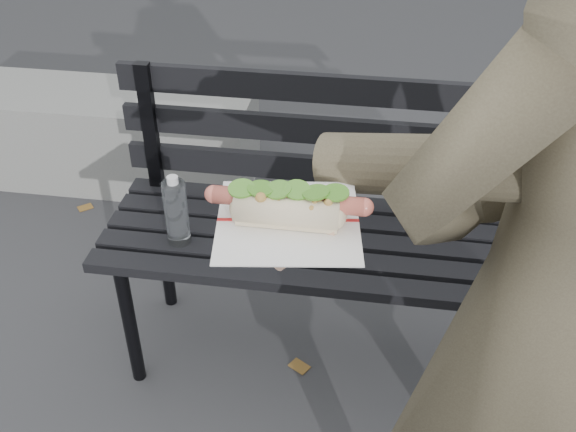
% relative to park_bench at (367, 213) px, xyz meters
% --- Properties ---
extents(park_bench, '(1.50, 0.44, 0.88)m').
position_rel_park_bench_xyz_m(park_bench, '(0.00, 0.00, 0.00)').
color(park_bench, black).
rests_on(park_bench, ground).
extents(concrete_block, '(1.20, 0.40, 0.40)m').
position_rel_park_bench_xyz_m(concrete_block, '(-1.12, 0.87, -0.32)').
color(concrete_block, slate).
rests_on(concrete_block, ground).
extents(person, '(0.76, 0.65, 1.76)m').
position_rel_park_bench_xyz_m(person, '(0.32, -0.74, 0.36)').
color(person, '#484030').
rests_on(person, ground).
extents(held_hotdog, '(0.64, 0.31, 0.20)m').
position_rel_park_bench_xyz_m(held_hotdog, '(0.10, -0.77, 0.61)').
color(held_hotdog, '#484030').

